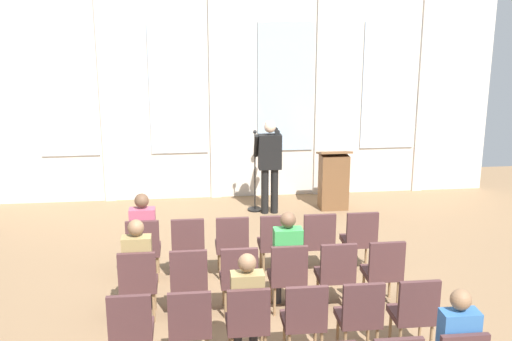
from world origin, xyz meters
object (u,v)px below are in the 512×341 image
chair_r0_c2 (232,242)px  chair_r1_c0 (138,280)px  chair_r1_c5 (384,269)px  mic_stand (255,193)px  chair_r0_c1 (188,244)px  audience_r2_c2 (247,301)px  chair_r0_c0 (144,246)px  audience_r1_c3 (287,256)px  chair_r2_c4 (360,313)px  audience_r0_c0 (143,231)px  chair_r2_c1 (190,323)px  chair_r0_c3 (275,240)px  chair_r2_c0 (131,326)px  speaker (270,160)px  chair_r1_c3 (288,273)px  chair_r2_c2 (248,319)px  chair_r2_c5 (415,310)px  chair_r1_c2 (239,275)px  audience_r1_c0 (138,263)px  chair_r0_c4 (318,238)px  chair_r0_c5 (360,237)px  chair_r1_c4 (336,271)px  lectern (334,180)px  chair_r1_c1 (189,278)px  chair_r2_c3 (304,316)px

chair_r0_c2 → chair_r1_c0: same height
chair_r1_c5 → mic_stand: bearing=106.7°
chair_r0_c1 → audience_r2_c2: size_ratio=0.73×
chair_r0_c0 → audience_r1_c3: bearing=-29.5°
mic_stand → chair_r2_c4: 5.26m
audience_r0_c0 → chair_r2_c1: audience_r0_c0 is taller
chair_r1_c5 → chair_r2_c4: size_ratio=1.00×
chair_r0_c3 → chair_r2_c0: size_ratio=1.00×
speaker → mic_stand: size_ratio=1.12×
chair_r0_c3 → chair_r1_c3: size_ratio=1.00×
chair_r2_c2 → chair_r2_c5: (1.88, 0.00, 0.00)m
speaker → chair_r1_c2: 4.04m
audience_r0_c0 → audience_r1_c0: (0.00, -1.14, 0.01)m
mic_stand → audience_r0_c0: 3.45m
chair_r0_c4 → chair_r2_c0: 3.39m
chair_r1_c2 → chair_r2_c0: bearing=-137.5°
audience_r1_c3 → chair_r2_c5: audience_r1_c3 is taller
chair_r0_c0 → chair_r2_c0: size_ratio=1.00×
chair_r2_c2 → chair_r2_c5: size_ratio=1.00×
chair_r0_c4 → chair_r0_c5: 0.63m
chair_r0_c0 → chair_r1_c5: bearing=-20.1°
chair_r0_c3 → chair_r2_c1: same height
chair_r0_c1 → audience_r2_c2: 2.30m
mic_stand → chair_r0_c4: (0.60, -2.93, 0.20)m
audience_r0_c0 → chair_r2_c1: (0.63, -2.37, -0.18)m
mic_stand → chair_r0_c5: 3.18m
chair_r0_c3 → chair_r1_c4: 1.30m
chair_r0_c2 → chair_r0_c5: size_ratio=1.00×
chair_r0_c5 → audience_r1_c0: (-3.13, -1.06, 0.19)m
audience_r2_c2 → chair_r0_c5: bearing=49.6°
audience_r0_c0 → chair_r2_c0: bearing=-90.0°
chair_r0_c3 → chair_r2_c5: 2.61m
chair_r0_c0 → chair_r0_c4: same height
chair_r0_c5 → chair_r1_c2: (-1.88, -1.14, 0.00)m
chair_r2_c1 → chair_r0_c4: bearing=50.7°
audience_r1_c3 → chair_r0_c1: bearing=139.6°
lectern → chair_r2_c0: bearing=-123.3°
chair_r1_c4 → chair_r2_c1: bearing=-148.6°
chair_r1_c5 → audience_r2_c2: size_ratio=0.73×
chair_r1_c1 → chair_r1_c2: (0.63, 0.00, 0.00)m
chair_r1_c0 → chair_r2_c1: bearing=-61.3°
audience_r0_c0 → chair_r1_c2: 1.76m
chair_r1_c5 → chair_r2_c3: 1.69m
chair_r0_c2 → chair_r1_c1: bearing=-118.7°
mic_stand → chair_r0_c5: mic_stand is taller
mic_stand → chair_r2_c5: bearing=-76.8°
chair_r0_c4 → chair_r1_c5: (0.63, -1.14, 0.00)m
chair_r0_c4 → chair_r2_c3: (-0.63, -2.29, 0.00)m
chair_r0_c2 → chair_r1_c5: same height
chair_r2_c3 → lectern: bearing=73.5°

